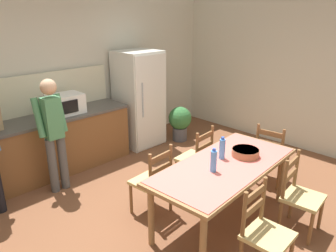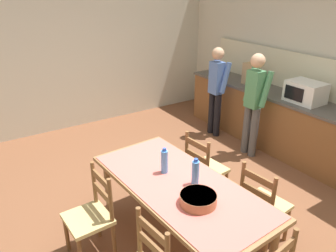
{
  "view_description": "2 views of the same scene",
  "coord_description": "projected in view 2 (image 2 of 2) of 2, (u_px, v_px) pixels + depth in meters",
  "views": [
    {
      "loc": [
        -2.42,
        -2.31,
        2.43
      ],
      "look_at": [
        -0.06,
        0.09,
        1.22
      ],
      "focal_mm": 35.0,
      "sensor_mm": 36.0,
      "label": 1
    },
    {
      "loc": [
        2.53,
        -1.89,
        2.5
      ],
      "look_at": [
        -0.22,
        -0.1,
        1.06
      ],
      "focal_mm": 35.0,
      "sensor_mm": 36.0,
      "label": 2
    }
  ],
  "objects": [
    {
      "name": "ground_plane",
      "position": [
        185.0,
        212.0,
        3.89
      ],
      "size": [
        8.32,
        8.32,
        0.0
      ],
      "primitive_type": "plane",
      "color": "brown"
    },
    {
      "name": "wall_left",
      "position": [
        80.0,
        47.0,
        5.81
      ],
      "size": [
        0.12,
        5.2,
        2.9
      ],
      "primitive_type": "cube",
      "color": "beige",
      "rests_on": "ground"
    },
    {
      "name": "kitchen_counter",
      "position": [
        267.0,
        117.0,
        5.43
      ],
      "size": [
        3.2,
        0.66,
        0.91
      ],
      "color": "brown",
      "rests_on": "ground"
    },
    {
      "name": "counter_splashback",
      "position": [
        286.0,
        70.0,
        5.28
      ],
      "size": [
        3.16,
        0.03,
        0.6
      ],
      "primitive_type": "cube",
      "color": "beige",
      "rests_on": "kitchen_counter"
    },
    {
      "name": "microwave",
      "position": [
        305.0,
        92.0,
        4.69
      ],
      "size": [
        0.5,
        0.39,
        0.3
      ],
      "color": "white",
      "rests_on": "kitchen_counter"
    },
    {
      "name": "paper_bag",
      "position": [
        250.0,
        74.0,
        5.49
      ],
      "size": [
        0.24,
        0.16,
        0.36
      ],
      "primitive_type": "cube",
      "color": "tan",
      "rests_on": "kitchen_counter"
    },
    {
      "name": "dining_table",
      "position": [
        179.0,
        190.0,
        3.12
      ],
      "size": [
        1.98,
        1.0,
        0.76
      ],
      "rotation": [
        0.0,
        0.0,
        0.06
      ],
      "color": "olive",
      "rests_on": "ground"
    },
    {
      "name": "bottle_near_centre",
      "position": [
        164.0,
        161.0,
        3.22
      ],
      "size": [
        0.07,
        0.07,
        0.27
      ],
      "color": "#4C8ED6",
      "rests_on": "dining_table"
    },
    {
      "name": "bottle_off_centre",
      "position": [
        195.0,
        172.0,
        3.03
      ],
      "size": [
        0.07,
        0.07,
        0.27
      ],
      "color": "#4C8ED6",
      "rests_on": "dining_table"
    },
    {
      "name": "serving_bowl",
      "position": [
        198.0,
        199.0,
        2.79
      ],
      "size": [
        0.32,
        0.32,
        0.09
      ],
      "color": "#9E6642",
      "rests_on": "dining_table"
    },
    {
      "name": "chair_side_far_left",
      "position": [
        204.0,
        169.0,
        3.94
      ],
      "size": [
        0.45,
        0.43,
        0.91
      ],
      "rotation": [
        0.0,
        0.0,
        3.23
      ],
      "color": "brown",
      "rests_on": "ground"
    },
    {
      "name": "chair_side_near_left",
      "position": [
        91.0,
        216.0,
        3.14
      ],
      "size": [
        0.44,
        0.42,
        0.91
      ],
      "rotation": [
        0.0,
        0.0,
        0.05
      ],
      "color": "brown",
      "rests_on": "ground"
    },
    {
      "name": "chair_side_far_right",
      "position": [
        263.0,
        205.0,
        3.3
      ],
      "size": [
        0.46,
        0.44,
        0.91
      ],
      "rotation": [
        0.0,
        0.0,
        3.24
      ],
      "color": "brown",
      "rests_on": "ground"
    },
    {
      "name": "person_at_sink",
      "position": [
        216.0,
        87.0,
        5.55
      ],
      "size": [
        0.39,
        0.27,
        1.54
      ],
      "rotation": [
        0.0,
        0.0,
        1.57
      ],
      "color": "black",
      "rests_on": "ground"
    },
    {
      "name": "person_at_counter",
      "position": [
        254.0,
        100.0,
        4.86
      ],
      "size": [
        0.4,
        0.27,
        1.59
      ],
      "rotation": [
        0.0,
        0.0,
        1.57
      ],
      "color": "#4C4C4C",
      "rests_on": "ground"
    }
  ]
}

